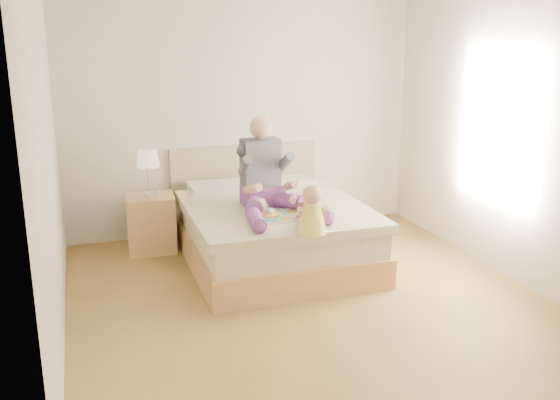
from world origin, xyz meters
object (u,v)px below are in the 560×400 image
object	(u,v)px
bed	(270,228)
baby	(312,213)
adult	(267,181)
tray	(281,215)
nightstand	(151,223)

from	to	relation	value
bed	baby	size ratio (longest dim) A/B	5.23
bed	adult	size ratio (longest dim) A/B	2.00
bed	tray	bearing A→B (deg)	-97.38
bed	adult	bearing A→B (deg)	-112.56
tray	adult	bearing A→B (deg)	102.01
bed	nightstand	xyz separation A→B (m)	(-1.12, 0.60, -0.02)
bed	tray	distance (m)	0.68
adult	baby	world-z (taller)	adult
adult	baby	xyz separation A→B (m)	(0.14, -0.83, -0.09)
bed	nightstand	distance (m)	1.27
baby	nightstand	bearing A→B (deg)	133.13
bed	tray	xyz separation A→B (m)	(-0.08, -0.59, 0.32)
nightstand	baby	world-z (taller)	baby
bed	baby	bearing A→B (deg)	-87.77
adult	tray	distance (m)	0.42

